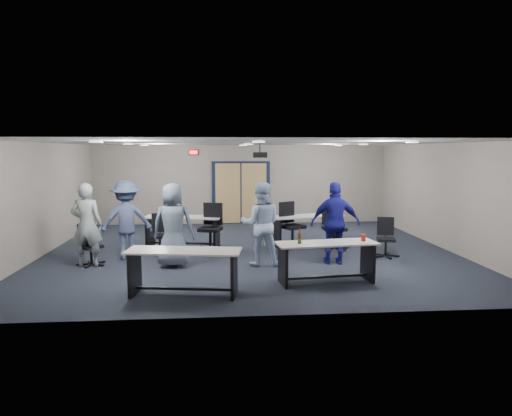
{
  "coord_description": "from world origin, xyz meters",
  "views": [
    {
      "loc": [
        -0.75,
        -11.17,
        2.51
      ],
      "look_at": [
        0.13,
        -0.3,
        1.13
      ],
      "focal_mm": 32.0,
      "sensor_mm": 36.0,
      "label": 1
    }
  ],
  "objects": [
    {
      "name": "table_back_right",
      "position": [
        1.56,
        0.68,
        0.54
      ],
      "size": [
        2.06,
        1.15,
        0.79
      ],
      "rotation": [
        0.0,
        0.0,
        0.27
      ],
      "color": "#B1AEA7",
      "rests_on": "floor"
    },
    {
      "name": "front_wall",
      "position": [
        0.0,
        -4.5,
        1.35
      ],
      "size": [
        10.0,
        0.04,
        2.7
      ],
      "primitive_type": "cube",
      "color": "gray",
      "rests_on": "floor"
    },
    {
      "name": "table_back_left",
      "position": [
        -1.7,
        0.64,
        0.56
      ],
      "size": [
        2.1,
        1.06,
        0.81
      ],
      "rotation": [
        0.0,
        0.0,
        -0.2
      ],
      "color": "#B1AEA7",
      "rests_on": "floor"
    },
    {
      "name": "chair_loose_left",
      "position": [
        -3.56,
        -1.12,
        0.46
      ],
      "size": [
        0.82,
        0.82,
        0.92
      ],
      "primitive_type": null,
      "rotation": [
        0.0,
        0.0,
        0.78
      ],
      "color": "black",
      "rests_on": "floor"
    },
    {
      "name": "table_front_right",
      "position": [
        1.27,
        -2.81,
        0.54
      ],
      "size": [
        1.98,
        0.85,
        1.07
      ],
      "rotation": [
        0.0,
        0.0,
        0.11
      ],
      "color": "#B1AEA7",
      "rests_on": "floor"
    },
    {
      "name": "person_navy",
      "position": [
        1.81,
        -1.38,
        0.92
      ],
      "size": [
        1.12,
        0.56,
        1.83
      ],
      "primitive_type": "imported",
      "rotation": [
        0.0,
        0.0,
        3.03
      ],
      "color": "navy",
      "rests_on": "floor"
    },
    {
      "name": "floor",
      "position": [
        0.0,
        0.0,
        0.0
      ],
      "size": [
        10.0,
        10.0,
        0.0
      ],
      "primitive_type": "plane",
      "color": "black",
      "rests_on": "ground"
    },
    {
      "name": "ceiling",
      "position": [
        0.0,
        0.0,
        2.7
      ],
      "size": [
        10.0,
        9.0,
        0.04
      ],
      "primitive_type": "cube",
      "color": "silver",
      "rests_on": "back_wall"
    },
    {
      "name": "chair_back_c",
      "position": [
        1.15,
        0.43,
        0.59
      ],
      "size": [
        1.01,
        1.01,
        1.17
      ],
      "primitive_type": null,
      "rotation": [
        0.0,
        0.0,
        0.54
      ],
      "color": "black",
      "rests_on": "floor"
    },
    {
      "name": "chair_back_b",
      "position": [
        -0.98,
        0.18,
        0.59
      ],
      "size": [
        0.93,
        0.93,
        1.19
      ],
      "primitive_type": null,
      "rotation": [
        0.0,
        0.0,
        -0.29
      ],
      "color": "black",
      "rests_on": "floor"
    },
    {
      "name": "right_wall",
      "position": [
        5.0,
        0.0,
        1.35
      ],
      "size": [
        0.04,
        9.0,
        2.7
      ],
      "primitive_type": "cube",
      "color": "gray",
      "rests_on": "floor"
    },
    {
      "name": "chair_loose_right",
      "position": [
        3.17,
        -0.86,
        0.47
      ],
      "size": [
        0.71,
        0.71,
        0.93
      ],
      "primitive_type": null,
      "rotation": [
        0.0,
        0.0,
        -0.25
      ],
      "color": "black",
      "rests_on": "floor"
    },
    {
      "name": "person_back",
      "position": [
        -2.9,
        -0.52,
        0.92
      ],
      "size": [
        1.31,
        0.94,
        1.83
      ],
      "primitive_type": "imported",
      "rotation": [
        0.0,
        0.0,
        3.38
      ],
      "color": "#45527C",
      "rests_on": "floor"
    },
    {
      "name": "person_lightblue",
      "position": [
        0.15,
        -1.37,
        0.92
      ],
      "size": [
        0.94,
        0.75,
        1.83
      ],
      "primitive_type": "imported",
      "rotation": [
        0.0,
        0.0,
        3.07
      ],
      "color": "#B0C4E9",
      "rests_on": "floor"
    },
    {
      "name": "exit_sign",
      "position": [
        -1.6,
        4.44,
        2.45
      ],
      "size": [
        0.32,
        0.07,
        0.18
      ],
      "color": "black",
      "rests_on": "back_wall"
    },
    {
      "name": "back_wall",
      "position": [
        0.0,
        4.5,
        1.35
      ],
      "size": [
        10.0,
        0.04,
        2.7
      ],
      "primitive_type": "cube",
      "color": "gray",
      "rests_on": "floor"
    },
    {
      "name": "double_door",
      "position": [
        0.0,
        4.46,
        1.05
      ],
      "size": [
        2.0,
        0.07,
        2.2
      ],
      "color": "black",
      "rests_on": "back_wall"
    },
    {
      "name": "person_plaid",
      "position": [
        -1.75,
        -1.36,
        0.92
      ],
      "size": [
        0.95,
        0.66,
        1.83
      ],
      "primitive_type": "imported",
      "rotation": [
        0.0,
        0.0,
        3.05
      ],
      "color": "slate",
      "rests_on": "floor"
    },
    {
      "name": "chair_back_a",
      "position": [
        -2.2,
        -0.12,
        0.49
      ],
      "size": [
        0.63,
        0.63,
        0.98
      ],
      "primitive_type": null,
      "rotation": [
        0.0,
        0.0,
        0.02
      ],
      "color": "black",
      "rests_on": "floor"
    },
    {
      "name": "left_wall",
      "position": [
        -5.0,
        0.0,
        1.35
      ],
      "size": [
        0.04,
        9.0,
        2.7
      ],
      "primitive_type": "cube",
      "color": "gray",
      "rests_on": "floor"
    },
    {
      "name": "ceiling_can_lights",
      "position": [
        0.0,
        0.25,
        2.67
      ],
      "size": [
        6.24,
        5.74,
        0.02
      ],
      "primitive_type": null,
      "color": "white",
      "rests_on": "ceiling"
    },
    {
      "name": "ceiling_projector",
      "position": [
        0.3,
        0.5,
        2.4
      ],
      "size": [
        0.35,
        0.32,
        0.37
      ],
      "color": "black",
      "rests_on": "ceiling"
    },
    {
      "name": "chair_back_d",
      "position": [
        2.17,
        0.06,
        0.58
      ],
      "size": [
        0.83,
        0.83,
        1.17
      ],
      "primitive_type": null,
      "rotation": [
        0.0,
        0.0,
        0.15
      ],
      "color": "black",
      "rests_on": "floor"
    },
    {
      "name": "person_gray",
      "position": [
        -3.62,
        -1.17,
        0.92
      ],
      "size": [
        0.69,
        0.48,
        1.83
      ],
      "primitive_type": "imported",
      "rotation": [
        0.0,
        0.0,
        3.08
      ],
      "color": "#98A4A6",
      "rests_on": "floor"
    },
    {
      "name": "table_front_left",
      "position": [
        -1.38,
        -3.37,
        0.55
      ],
      "size": [
        2.06,
        0.95,
        0.8
      ],
      "rotation": [
        0.0,
        0.0,
        -0.15
      ],
      "color": "#B1AEA7",
      "rests_on": "floor"
    }
  ]
}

